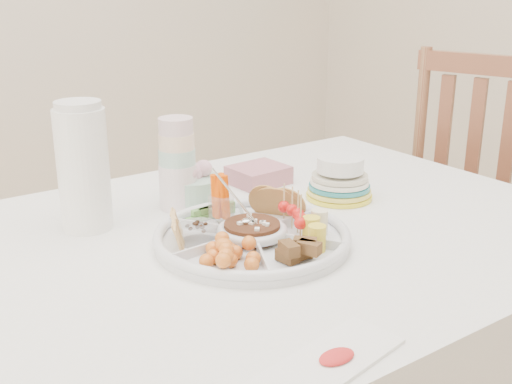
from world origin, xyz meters
TOP-DOWN VIEW (x-y plane):
  - chair at (0.82, 0.12)m, footprint 0.55×0.55m
  - party_tray at (0.00, -0.05)m, footprint 0.41×0.41m
  - bean_dip at (0.00, -0.05)m, footprint 0.12×0.12m
  - tortillas at (0.11, 0.02)m, footprint 0.11×0.11m
  - carrot_cucumber at (-0.01, 0.08)m, footprint 0.11×0.11m
  - pita_raisins at (-0.12, 0.00)m, footprint 0.11×0.11m
  - cherries at (-0.11, -0.13)m, footprint 0.13×0.13m
  - granola_chunks at (0.01, -0.18)m, footprint 0.12×0.12m
  - banana_tomato at (0.12, -0.11)m, footprint 0.12×0.12m
  - cup_stack at (-0.01, 0.22)m, footprint 0.11×0.11m
  - thermos at (-0.23, 0.22)m, footprint 0.13×0.13m
  - flower_bowl at (0.03, 0.22)m, footprint 0.14×0.14m
  - napkin_stack at (0.24, 0.26)m, footprint 0.14×0.12m
  - plate_stack at (0.33, 0.06)m, footprint 0.17×0.17m
  - placemat at (-0.16, -0.45)m, footprint 0.29×0.14m

SIDE VIEW (x-z plane):
  - chair at x=0.82m, z-range 0.00..1.05m
  - placemat at x=-0.16m, z-range 0.76..0.76m
  - napkin_stack at x=0.24m, z-range 0.76..0.80m
  - party_tray at x=0.00m, z-range 0.76..0.80m
  - bean_dip at x=0.00m, z-range 0.77..0.81m
  - cherries at x=-0.11m, z-range 0.77..0.82m
  - granola_chunks at x=0.01m, z-range 0.77..0.82m
  - tortillas at x=0.11m, z-range 0.77..0.83m
  - pita_raisins at x=-0.12m, z-range 0.77..0.83m
  - flower_bowl at x=0.03m, z-range 0.76..0.85m
  - plate_stack at x=0.33m, z-range 0.76..0.86m
  - banana_tomato at x=0.12m, z-range 0.77..0.86m
  - carrot_cucumber at x=-0.01m, z-range 0.77..0.87m
  - cup_stack at x=-0.01m, z-range 0.76..0.99m
  - thermos at x=-0.23m, z-range 0.76..1.03m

